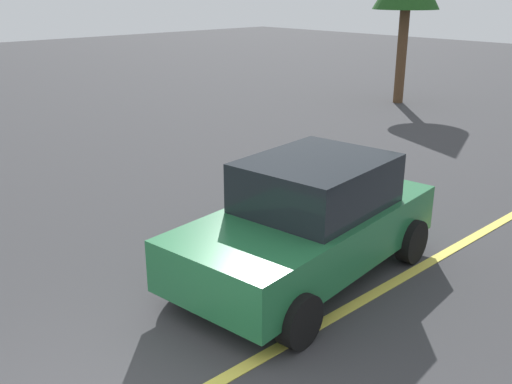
# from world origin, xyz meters

# --- Properties ---
(lane_marking_centre) EXTENTS (28.00, 0.16, 0.01)m
(lane_marking_centre) POSITION_xyz_m (3.00, 0.00, 0.01)
(lane_marking_centre) COLOR #E0D14C
(car_green_near_curb) EXTENTS (4.24, 2.40, 1.65)m
(car_green_near_curb) POSITION_xyz_m (3.74, 0.95, 0.82)
(car_green_near_curb) COLOR #236B3D
(car_green_near_curb) RESTS_ON ground_plane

